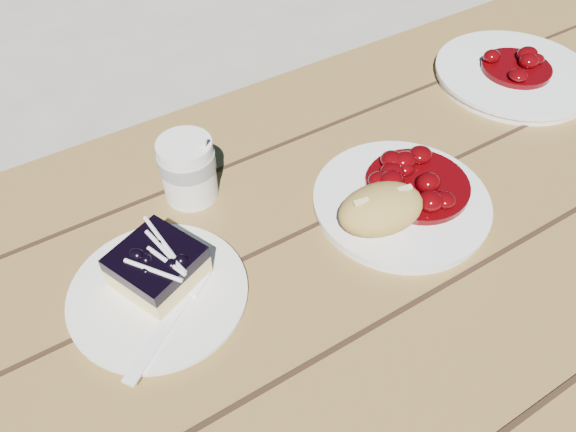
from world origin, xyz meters
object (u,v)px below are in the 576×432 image
picnic_table (270,378)px  dessert_plate (159,294)px  blueberry_cake (157,266)px  second_plate (514,75)px  main_plate (401,203)px  coffee_cup (188,169)px  bread_roll (381,209)px

picnic_table → dessert_plate: bearing=138.6°
picnic_table → blueberry_cake: (-0.08, 0.10, 0.20)m
picnic_table → second_plate: (0.59, 0.18, 0.17)m
picnic_table → main_plate: size_ratio=8.82×
dessert_plate → second_plate: bearing=8.0°
coffee_cup → second_plate: bearing=-3.6°
picnic_table → blueberry_cake: blueberry_cake is taller
dessert_plate → second_plate: size_ratio=0.78×
main_plate → blueberry_cake: (-0.32, 0.05, 0.03)m
dessert_plate → coffee_cup: 0.17m
dessert_plate → coffee_cup: bearing=51.8°
bread_roll → coffee_cup: (-0.17, 0.19, 0.00)m
main_plate → dessert_plate: size_ratio=1.13×
main_plate → second_plate: size_ratio=0.88×
blueberry_cake → picnic_table: bearing=-71.7°
main_plate → bread_roll: bearing=-160.0°
picnic_table → bread_roll: bearing=8.8°
bread_roll → second_plate: size_ratio=0.43×
picnic_table → second_plate: second_plate is taller
main_plate → dessert_plate: main_plate is taller
blueberry_cake → second_plate: 0.68m
bread_roll → picnic_table: bearing=-171.2°
main_plate → second_plate: same height
main_plate → second_plate: 0.38m
second_plate → bread_roll: bearing=-159.6°
blueberry_cake → main_plate: bearing=-31.4°
dessert_plate → main_plate: bearing=-6.2°
picnic_table → bread_roll: (0.18, 0.03, 0.21)m
bread_roll → coffee_cup: coffee_cup is taller
dessert_plate → second_plate: 0.69m
picnic_table → second_plate: 0.64m
bread_roll → blueberry_cake: size_ratio=0.98×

